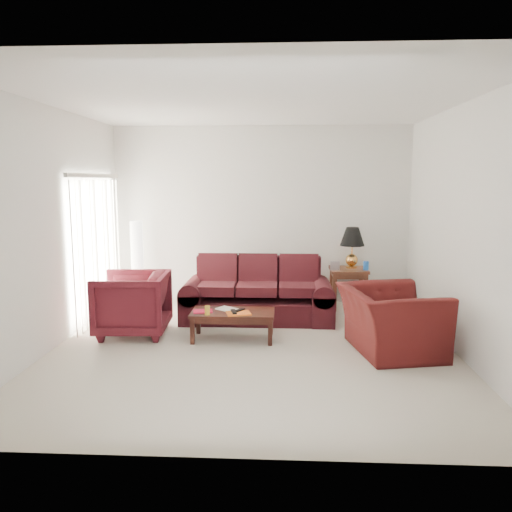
{
  "coord_description": "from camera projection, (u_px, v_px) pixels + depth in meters",
  "views": [
    {
      "loc": [
        0.36,
        -6.0,
        2.09
      ],
      "look_at": [
        0.0,
        0.85,
        1.05
      ],
      "focal_mm": 35.0,
      "sensor_mm": 36.0,
      "label": 1
    }
  ],
  "objects": [
    {
      "name": "magazine_orange",
      "position": [
        239.0,
        313.0,
        6.45
      ],
      "size": [
        0.35,
        0.3,
        0.02
      ],
      "primitive_type": "cube",
      "rotation": [
        0.0,
        0.0,
        0.26
      ],
      "color": "#D86019",
      "rests_on": "coffee_table"
    },
    {
      "name": "end_table",
      "position": [
        348.0,
        288.0,
        8.25
      ],
      "size": [
        0.64,
        0.64,
        0.66
      ],
      "primitive_type": null,
      "rotation": [
        0.0,
        0.0,
        -0.06
      ],
      "color": "#5C261F",
      "rests_on": "ground"
    },
    {
      "name": "remote_b",
      "position": [
        240.0,
        310.0,
        6.54
      ],
      "size": [
        0.12,
        0.16,
        0.02
      ],
      "primitive_type": "cube",
      "rotation": [
        0.0,
        0.0,
        -0.54
      ],
      "color": "black",
      "rests_on": "coffee_table"
    },
    {
      "name": "picture_frame",
      "position": [
        335.0,
        262.0,
        8.42
      ],
      "size": [
        0.14,
        0.16,
        0.05
      ],
      "primitive_type": "cube",
      "rotation": [
        1.36,
        0.0,
        -0.07
      ],
      "color": "silver",
      "rests_on": "end_table"
    },
    {
      "name": "blinds",
      "position": [
        97.0,
        248.0,
        7.5
      ],
      "size": [
        0.1,
        2.0,
        2.16
      ],
      "primitive_type": "cube",
      "color": "silver",
      "rests_on": "ground"
    },
    {
      "name": "yellow_glass",
      "position": [
        207.0,
        310.0,
        6.4
      ],
      "size": [
        0.08,
        0.08,
        0.12
      ],
      "primitive_type": "cylinder",
      "rotation": [
        0.0,
        0.0,
        0.25
      ],
      "color": "gold",
      "rests_on": "coffee_table"
    },
    {
      "name": "magazine_red",
      "position": [
        203.0,
        311.0,
        6.56
      ],
      "size": [
        0.28,
        0.23,
        0.01
      ],
      "primitive_type": "cube",
      "rotation": [
        0.0,
        0.0,
        0.2
      ],
      "color": "red",
      "rests_on": "coffee_table"
    },
    {
      "name": "blue_canister",
      "position": [
        366.0,
        266.0,
        8.05
      ],
      "size": [
        0.11,
        0.11,
        0.14
      ],
      "primitive_type": "cylinder",
      "rotation": [
        0.0,
        0.0,
        -0.2
      ],
      "color": "blue",
      "rests_on": "end_table"
    },
    {
      "name": "armchair_left",
      "position": [
        132.0,
        304.0,
        6.79
      ],
      "size": [
        1.0,
        0.98,
        0.86
      ],
      "primitive_type": "imported",
      "rotation": [
        0.0,
        0.0,
        -1.51
      ],
      "color": "#420F16",
      "rests_on": "ground"
    },
    {
      "name": "table_lamp",
      "position": [
        352.0,
        248.0,
        8.21
      ],
      "size": [
        0.53,
        0.53,
        0.67
      ],
      "primitive_type": null,
      "rotation": [
        0.0,
        0.0,
        -0.42
      ],
      "color": "gold",
      "rests_on": "end_table"
    },
    {
      "name": "floor_lamp",
      "position": [
        137.0,
        263.0,
        8.32
      ],
      "size": [
        0.27,
        0.27,
        1.45
      ],
      "primitive_type": null,
      "rotation": [
        0.0,
        0.0,
        0.15
      ],
      "color": "silver",
      "rests_on": "ground"
    },
    {
      "name": "coffee_table",
      "position": [
        233.0,
        325.0,
        6.6
      ],
      "size": [
        1.13,
        0.62,
        0.38
      ],
      "primitive_type": null,
      "rotation": [
        0.0,
        0.0,
        -0.07
      ],
      "color": "black",
      "rests_on": "ground"
    },
    {
      "name": "magazine_white",
      "position": [
        227.0,
        309.0,
        6.67
      ],
      "size": [
        0.32,
        0.3,
        0.01
      ],
      "primitive_type": "cube",
      "rotation": [
        0.0,
        0.0,
        -0.6
      ],
      "color": "white",
      "rests_on": "coffee_table"
    },
    {
      "name": "sofa",
      "position": [
        257.0,
        290.0,
        7.49
      ],
      "size": [
        2.33,
        1.17,
        0.92
      ],
      "primitive_type": null,
      "rotation": [
        0.0,
        0.0,
        0.09
      ],
      "color": "black",
      "rests_on": "ground"
    },
    {
      "name": "armchair_right",
      "position": [
        391.0,
        321.0,
        6.1
      ],
      "size": [
        1.27,
        1.39,
        0.79
      ],
      "primitive_type": "imported",
      "rotation": [
        0.0,
        0.0,
        1.77
      ],
      "color": "#3B0E0D",
      "rests_on": "ground"
    },
    {
      "name": "throw_pillow",
      "position": [
        217.0,
        265.0,
        8.27
      ],
      "size": [
        0.42,
        0.34,
        0.39
      ],
      "primitive_type": "cube",
      "rotation": [
        -0.21,
        0.0,
        0.49
      ],
      "color": "black",
      "rests_on": "sofa"
    },
    {
      "name": "remote_a",
      "position": [
        234.0,
        312.0,
        6.45
      ],
      "size": [
        0.1,
        0.2,
        0.02
      ],
      "primitive_type": "cube",
      "rotation": [
        0.0,
        0.0,
        0.25
      ],
      "color": "black",
      "rests_on": "coffee_table"
    },
    {
      "name": "clock",
      "position": [
        335.0,
        266.0,
        8.05
      ],
      "size": [
        0.15,
        0.06,
        0.15
      ],
      "primitive_type": "cube",
      "rotation": [
        0.0,
        0.0,
        -0.03
      ],
      "color": "silver",
      "rests_on": "end_table"
    },
    {
      "name": "floor",
      "position": [
        252.0,
        349.0,
        6.25
      ],
      "size": [
        5.0,
        5.0,
        0.0
      ],
      "primitive_type": "plane",
      "color": "beige",
      "rests_on": "ground"
    }
  ]
}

